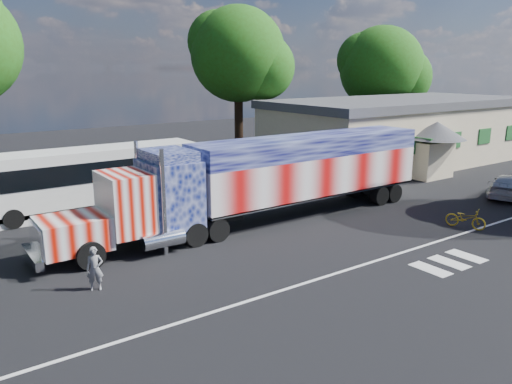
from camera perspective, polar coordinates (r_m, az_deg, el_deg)
ground at (r=21.78m, az=4.56°, el=-6.42°), size 100.00×100.00×0.00m
lane_markings at (r=20.44m, az=15.14°, el=-8.26°), size 30.00×2.67×0.01m
semi_truck at (r=24.97m, az=1.69°, el=1.76°), size 20.92×3.30×4.46m
coach_bus at (r=28.64m, az=-18.13°, el=1.53°), size 11.59×2.70×3.37m
hall_building at (r=42.64m, az=16.19°, el=6.73°), size 22.40×12.80×5.20m
parked_car at (r=33.67m, az=26.96°, el=0.60°), size 5.02×3.34×1.35m
woman at (r=18.43m, az=-17.94°, el=-8.34°), size 0.68×0.57×1.58m
bicycle at (r=26.28m, az=22.83°, el=-2.79°), size 1.23×1.99×0.99m
tree_far_ne at (r=54.22m, az=14.31°, el=13.48°), size 8.97×8.54×11.84m
tree_ne_a at (r=41.39m, az=-1.86°, el=15.37°), size 7.97×7.59×12.47m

